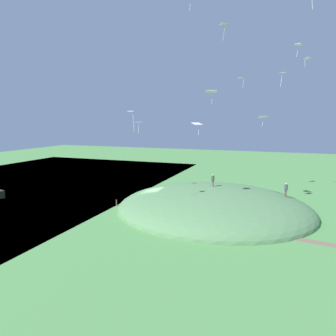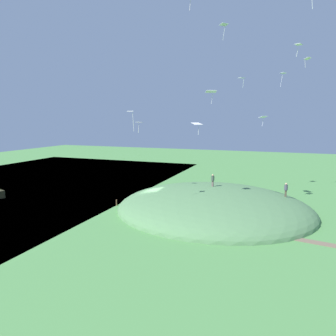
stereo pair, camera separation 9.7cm
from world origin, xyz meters
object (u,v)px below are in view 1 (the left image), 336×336
object	(u,v)px
kite_1	(299,45)
kite_7	(307,59)
kite_5	(139,123)
mooring_post	(116,203)
kite_4	(131,114)
kite_11	(283,74)
kite_9	(197,124)
person_walking_path	(213,179)
kite_6	(242,78)
kite_10	(224,25)
kite_0	(263,117)
person_with_child	(286,188)
kite_2	(211,92)

from	to	relation	value
kite_1	kite_7	distance (m)	15.07
kite_5	mooring_post	distance (m)	11.49
kite_4	kite_11	distance (m)	25.64
kite_5	kite_9	world-z (taller)	kite_5
kite_1	kite_11	distance (m)	16.33
person_walking_path	kite_11	size ratio (longest dim) A/B	0.83
kite_6	kite_10	distance (m)	8.75
kite_7	mooring_post	bearing A→B (deg)	-152.26
kite_0	kite_9	size ratio (longest dim) A/B	0.96
person_with_child	kite_7	xyz separation A→B (m)	(1.87, 7.22, 16.61)
kite_5	kite_2	bearing A→B (deg)	-10.16
kite_11	kite_7	bearing A→B (deg)	-24.04
kite_2	kite_10	xyz separation A→B (m)	(-0.80, 10.34, 9.51)
person_with_child	mooring_post	size ratio (longest dim) A/B	2.04
kite_4	kite_9	distance (m)	7.58
person_walking_path	mooring_post	world-z (taller)	person_walking_path
person_walking_path	kite_5	xyz separation A→B (m)	(-8.21, -4.79, 7.29)
kite_9	kite_11	distance (m)	19.04
kite_0	kite_9	bearing A→B (deg)	-126.24
kite_9	kite_1	bearing A→B (deg)	-4.41
person_walking_path	kite_0	bearing A→B (deg)	44.37
person_with_child	kite_11	xyz separation A→B (m)	(-1.17, 8.57, 14.96)
kite_10	person_with_child	bearing A→B (deg)	-17.47
kite_2	kite_10	size ratio (longest dim) A/B	0.65
kite_4	kite_11	world-z (taller)	kite_11
kite_2	kite_11	world-z (taller)	kite_11
person_walking_path	kite_11	xyz separation A→B (m)	(7.86, 9.69, 14.22)
kite_10	kite_6	bearing A→B (deg)	-49.03
kite_6	kite_7	world-z (taller)	kite_7
kite_4	kite_7	world-z (taller)	kite_7
kite_6	kite_0	bearing A→B (deg)	45.74
person_with_child	kite_9	size ratio (longest dim) A/B	1.27
kite_2	kite_5	xyz separation A→B (m)	(-9.19, 1.65, -3.25)
kite_1	kite_9	size ratio (longest dim) A/B	0.76
person_with_child	kite_6	size ratio (longest dim) A/B	1.45
kite_1	kite_4	size ratio (longest dim) A/B	0.51
kite_5	kite_11	size ratio (longest dim) A/B	0.68
person_with_child	kite_2	bearing A→B (deg)	-126.60
kite_4	mooring_post	world-z (taller)	kite_4
kite_6	kite_9	distance (m)	9.14
kite_7	kite_10	xyz separation A→B (m)	(-10.71, -4.44, 4.19)
person_with_child	kite_2	distance (m)	15.79
kite_0	kite_10	bearing A→B (deg)	170.73
kite_4	kite_10	world-z (taller)	kite_10
kite_7	kite_10	distance (m)	12.33
kite_6	kite_10	xyz separation A→B (m)	(-3.06, 3.53, 7.40)
person_with_child	kite_4	bearing A→B (deg)	-131.29
kite_10	kite_11	bearing A→B (deg)	37.03
kite_7	kite_9	world-z (taller)	kite_7
kite_6	kite_11	bearing A→B (deg)	63.66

